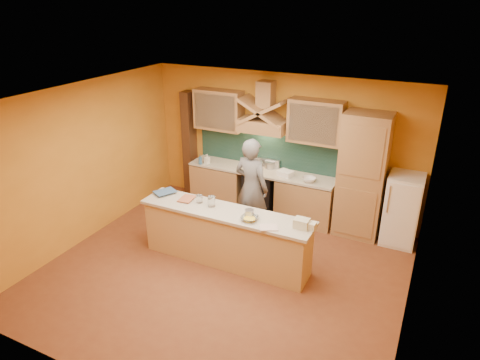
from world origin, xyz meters
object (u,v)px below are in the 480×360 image
at_px(fridge, 402,210).
at_px(person, 251,188).
at_px(stove, 261,192).
at_px(mixing_bowl, 249,218).
at_px(kitchen_scale, 249,214).

xyz_separation_m(fridge, person, (-2.52, -0.86, 0.27)).
distance_m(stove, mixing_bowl, 2.19).
bearing_deg(kitchen_scale, mixing_bowl, -68.65).
distance_m(person, mixing_bowl, 1.25).
relative_size(stove, mixing_bowl, 3.53).
relative_size(stove, kitchen_scale, 7.81).
bearing_deg(fridge, stove, 180.00).
xyz_separation_m(stove, kitchen_scale, (0.62, -1.90, 0.54)).
distance_m(fridge, person, 2.68).
height_order(person, kitchen_scale, person).
relative_size(stove, person, 0.49).
relative_size(kitchen_scale, mixing_bowl, 0.45).
distance_m(fridge, mixing_bowl, 2.87).
bearing_deg(stove, fridge, 0.00).
height_order(fridge, kitchen_scale, fridge).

